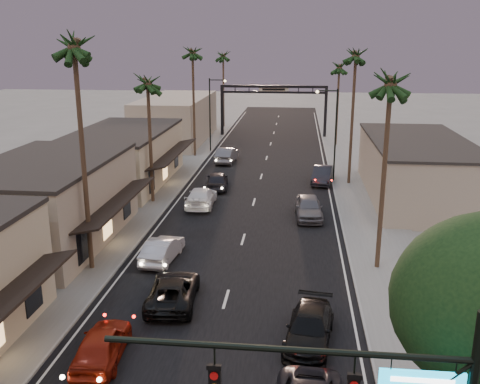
% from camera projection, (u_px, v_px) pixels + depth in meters
% --- Properties ---
extents(ground, '(200.00, 200.00, 0.00)m').
position_uv_depth(ground, '(257.00, 193.00, 48.72)').
color(ground, slate).
rests_on(ground, ground).
extents(road, '(14.00, 120.00, 0.02)m').
position_uv_depth(road, '(261.00, 179.00, 53.50)').
color(road, black).
rests_on(road, ground).
extents(sidewalk_left, '(5.00, 92.00, 0.12)m').
position_uv_depth(sidewalk_left, '(182.00, 161.00, 61.17)').
color(sidewalk_left, slate).
rests_on(sidewalk_left, ground).
extents(sidewalk_right, '(5.00, 92.00, 0.12)m').
position_uv_depth(sidewalk_right, '(351.00, 165.00, 59.19)').
color(sidewalk_right, slate).
rests_on(sidewalk_right, ground).
extents(storefront_mid, '(8.00, 14.00, 5.50)m').
position_uv_depth(storefront_mid, '(48.00, 204.00, 35.93)').
color(storefront_mid, gray).
rests_on(storefront_mid, ground).
extents(storefront_far, '(8.00, 16.00, 5.00)m').
position_uv_depth(storefront_far, '(124.00, 158.00, 51.30)').
color(storefront_far, '#BDB290').
rests_on(storefront_far, ground).
extents(storefront_dist, '(8.00, 20.00, 6.00)m').
position_uv_depth(storefront_dist, '(177.00, 119.00, 73.16)').
color(storefront_dist, gray).
rests_on(storefront_dist, ground).
extents(building_right, '(8.00, 18.00, 5.00)m').
position_uv_depth(building_right, '(417.00, 170.00, 46.57)').
color(building_right, gray).
rests_on(building_right, ground).
extents(arch, '(15.20, 0.40, 7.27)m').
position_uv_depth(arch, '(274.00, 98.00, 75.89)').
color(arch, black).
rests_on(arch, ground).
extents(streetlight_right, '(2.13, 0.30, 9.00)m').
position_uv_depth(streetlight_right, '(333.00, 127.00, 51.32)').
color(streetlight_right, black).
rests_on(streetlight_right, ground).
extents(streetlight_left, '(2.13, 0.30, 9.00)m').
position_uv_depth(streetlight_left, '(212.00, 109.00, 65.20)').
color(streetlight_left, black).
rests_on(streetlight_left, ground).
extents(palm_lb, '(3.20, 3.20, 15.20)m').
position_uv_depth(palm_lb, '(73.00, 40.00, 28.74)').
color(palm_lb, '#38281C').
rests_on(palm_lb, ground).
extents(palm_lc, '(3.20, 3.20, 12.20)m').
position_uv_depth(palm_lc, '(147.00, 78.00, 42.93)').
color(palm_lc, '#38281C').
rests_on(palm_lc, ground).
extents(palm_ld, '(3.20, 3.20, 14.20)m').
position_uv_depth(palm_ld, '(192.00, 49.00, 60.57)').
color(palm_ld, '#38281C').
rests_on(palm_ld, ground).
extents(palm_ra, '(3.20, 3.20, 13.20)m').
position_uv_depth(palm_ra, '(391.00, 77.00, 29.39)').
color(palm_ra, '#38281C').
rests_on(palm_ra, ground).
extents(palm_rb, '(3.20, 3.20, 14.20)m').
position_uv_depth(palm_rb, '(356.00, 51.00, 48.25)').
color(palm_rb, '#38281C').
rests_on(palm_rb, ground).
extents(palm_rc, '(3.20, 3.20, 12.20)m').
position_uv_depth(palm_rc, '(340.00, 64.00, 67.91)').
color(palm_rc, '#38281C').
rests_on(palm_rc, ground).
extents(palm_far, '(3.20, 3.20, 13.20)m').
position_uv_depth(palm_far, '(223.00, 53.00, 82.80)').
color(palm_far, '#38281C').
rests_on(palm_far, ground).
extents(oncoming_red, '(2.17, 4.66, 1.54)m').
position_uv_depth(oncoming_red, '(102.00, 345.00, 22.96)').
color(oncoming_red, maroon).
rests_on(oncoming_red, ground).
extents(oncoming_pickup, '(2.79, 5.39, 1.45)m').
position_uv_depth(oncoming_pickup, '(173.00, 290.00, 28.04)').
color(oncoming_pickup, black).
rests_on(oncoming_pickup, ground).
extents(oncoming_silver, '(1.99, 4.66, 1.50)m').
position_uv_depth(oncoming_silver, '(162.00, 249.00, 33.50)').
color(oncoming_silver, '#A5A5AA').
rests_on(oncoming_silver, ground).
extents(oncoming_white, '(2.33, 5.45, 1.57)m').
position_uv_depth(oncoming_white, '(201.00, 197.00, 44.57)').
color(oncoming_white, silver).
rests_on(oncoming_white, ground).
extents(oncoming_dgrey, '(2.43, 4.97, 1.63)m').
position_uv_depth(oncoming_dgrey, '(217.00, 180.00, 49.76)').
color(oncoming_dgrey, black).
rests_on(oncoming_dgrey, ground).
extents(oncoming_grey_far, '(2.19, 5.32, 1.71)m').
position_uv_depth(oncoming_grey_far, '(227.00, 155.00, 60.59)').
color(oncoming_grey_far, '#54545A').
rests_on(oncoming_grey_far, ground).
extents(curbside_black, '(2.65, 5.15, 1.43)m').
position_uv_depth(curbside_black, '(309.00, 328.00, 24.38)').
color(curbside_black, black).
rests_on(curbside_black, ground).
extents(curbside_grey, '(2.30, 5.14, 1.72)m').
position_uv_depth(curbside_grey, '(309.00, 207.00, 41.58)').
color(curbside_grey, '#57575C').
rests_on(curbside_grey, ground).
extents(curbside_far, '(2.36, 5.14, 1.63)m').
position_uv_depth(curbside_far, '(322.00, 175.00, 51.77)').
color(curbside_far, black).
rests_on(curbside_far, ground).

